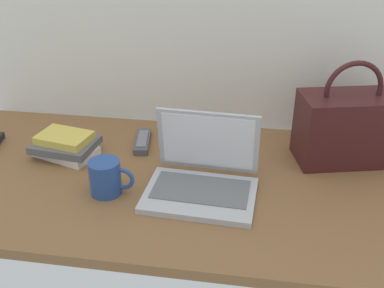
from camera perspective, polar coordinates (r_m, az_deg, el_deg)
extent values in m
cube|color=brown|center=(1.39, -1.50, -4.77)|extent=(1.60, 0.76, 0.03)
cube|color=#B2B5BA|center=(1.29, 0.97, -6.40)|extent=(0.32, 0.24, 0.02)
cube|color=slate|center=(1.30, 1.10, -5.65)|extent=(0.28, 0.15, 0.00)
cube|color=#B2B5BA|center=(1.34, 2.02, 0.36)|extent=(0.30, 0.05, 0.20)
cube|color=white|center=(1.34, 1.97, 0.27)|extent=(0.27, 0.04, 0.17)
cylinder|color=#26478C|center=(1.32, -10.76, -4.10)|extent=(0.09, 0.09, 0.10)
torus|color=#26478C|center=(1.30, -8.64, -4.31)|extent=(0.07, 0.01, 0.07)
cube|color=#4C4C51|center=(1.57, -6.15, 0.29)|extent=(0.07, 0.17, 0.02)
cube|color=slate|center=(1.57, -6.18, 0.70)|extent=(0.05, 0.12, 0.00)
cube|color=#3F1919|center=(1.51, 18.70, 1.85)|extent=(0.33, 0.23, 0.22)
torus|color=#3F1919|center=(1.46, 19.49, 6.40)|extent=(0.18, 0.06, 0.18)
cube|color=silver|center=(1.56, -15.38, -0.89)|extent=(0.22, 0.17, 0.03)
cube|color=#595960|center=(1.54, -15.50, -0.07)|extent=(0.21, 0.17, 0.02)
cube|color=#D8BF4C|center=(1.53, -15.62, 0.75)|extent=(0.18, 0.14, 0.03)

